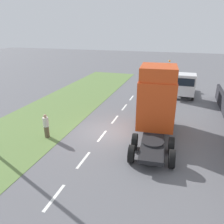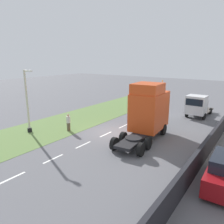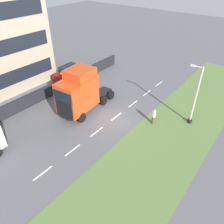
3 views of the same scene
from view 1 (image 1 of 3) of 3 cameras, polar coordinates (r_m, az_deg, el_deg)
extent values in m
plane|color=slate|center=(16.41, -1.78, -5.21)|extent=(120.00, 120.00, 0.00)
cube|color=#607F42|center=(19.08, -19.07, -2.49)|extent=(7.00, 44.00, 0.01)
cube|color=white|center=(11.08, -14.81, -20.77)|extent=(0.16, 1.80, 0.00)
cube|color=white|center=(13.28, -7.46, -12.30)|extent=(0.16, 1.80, 0.00)
cube|color=white|center=(15.82, -2.62, -6.27)|extent=(0.16, 1.80, 0.00)
cube|color=white|center=(18.57, 0.76, -1.94)|extent=(0.16, 1.80, 0.00)
cube|color=white|center=(21.44, 3.24, 1.26)|extent=(0.16, 1.80, 0.00)
cube|color=white|center=(24.39, 5.13, 3.70)|extent=(0.16, 1.80, 0.00)
cube|color=black|center=(15.11, 10.88, -5.22)|extent=(1.94, 7.56, 0.24)
cube|color=#DB4719|center=(16.02, 11.60, 3.09)|extent=(2.78, 4.29, 3.30)
cube|color=black|center=(18.23, 11.68, 2.89)|extent=(2.09, 0.23, 1.85)
cube|color=black|center=(17.84, 12.03, 7.32)|extent=(2.21, 0.24, 1.05)
cube|color=#DB4719|center=(14.91, 12.11, 10.06)|extent=(2.54, 2.85, 0.90)
sphere|color=orange|center=(16.66, 14.81, 12.78)|extent=(0.14, 0.14, 0.14)
cylinder|color=black|center=(13.54, 10.58, -7.64)|extent=(1.46, 1.46, 0.12)
cylinder|color=black|center=(17.61, 7.60, -1.63)|extent=(0.40, 1.06, 1.04)
cylinder|color=black|center=(17.58, 14.94, -2.23)|extent=(0.40, 1.06, 1.04)
cylinder|color=black|center=(14.08, 5.95, -7.67)|extent=(0.40, 1.06, 1.04)
cylinder|color=black|center=(14.05, 15.21, -8.45)|extent=(0.40, 1.06, 1.04)
cylinder|color=black|center=(12.80, 5.07, -10.83)|extent=(0.40, 1.06, 1.04)
cylinder|color=black|center=(12.76, 15.36, -11.70)|extent=(0.40, 1.06, 1.04)
cube|color=silver|center=(24.59, 18.37, 6.89)|extent=(2.21, 1.97, 2.19)
cube|color=black|center=(23.53, 18.44, 7.38)|extent=(1.92, 0.07, 0.79)
cube|color=#4C4742|center=(27.56, 18.21, 5.81)|extent=(2.24, 3.63, 0.18)
cube|color=#4C4742|center=(25.66, 18.34, 6.70)|extent=(2.18, 0.14, 1.53)
cylinder|color=black|center=(24.94, 20.35, 3.78)|extent=(0.25, 0.80, 0.80)
cylinder|color=black|center=(24.93, 15.72, 4.32)|extent=(0.25, 0.80, 0.80)
cylinder|color=black|center=(28.15, 20.28, 5.67)|extent=(0.25, 0.80, 0.80)
cylinder|color=black|center=(28.14, 16.16, 6.15)|extent=(0.25, 0.80, 0.80)
cylinder|color=brown|center=(16.14, -16.66, -4.97)|extent=(0.34, 0.34, 0.84)
cylinder|color=beige|center=(15.83, -16.94, -2.50)|extent=(0.39, 0.39, 0.67)
sphere|color=tan|center=(15.66, -17.12, -1.00)|extent=(0.23, 0.23, 0.23)
camera|label=2|loc=(7.45, 126.17, -13.98)|focal=35.00mm
camera|label=3|loc=(33.25, -13.99, 31.68)|focal=35.00mm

